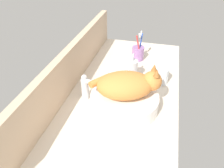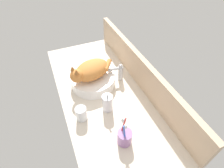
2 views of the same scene
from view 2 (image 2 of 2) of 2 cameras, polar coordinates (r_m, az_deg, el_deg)
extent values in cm
cube|color=beige|center=(122.36, -2.75, -3.26)|extent=(131.25, 57.82, 4.00)
cube|color=#CCAD8C|center=(122.43, 9.03, 4.47)|extent=(131.25, 3.60, 21.70)
cylinder|color=white|center=(124.65, -6.21, 1.37)|extent=(31.25, 31.25, 7.64)
ellipsoid|color=orange|center=(118.55, -6.56, 4.68)|extent=(24.32, 29.22, 11.00)
sphere|color=orange|center=(112.98, -11.40, 2.63)|extent=(8.80, 8.80, 8.80)
cone|color=#A4632D|center=(107.67, -11.59, 3.97)|extent=(2.80, 2.80, 3.20)
cone|color=#A4632D|center=(110.75, -12.85, 5.04)|extent=(2.80, 2.80, 3.20)
cylinder|color=orange|center=(120.83, -1.45, 6.18)|extent=(10.76, 9.09, 3.20)
cylinder|color=silver|center=(126.84, 2.78, 3.54)|extent=(3.60, 3.60, 11.00)
cylinder|color=silver|center=(122.57, 0.61, 4.89)|extent=(3.53, 10.21, 2.20)
sphere|color=silver|center=(122.59, 2.89, 5.91)|extent=(2.80, 2.80, 2.80)
cylinder|color=silver|center=(106.77, -1.49, -6.22)|extent=(6.26, 6.26, 11.59)
cylinder|color=silver|center=(101.33, -1.57, -3.63)|extent=(1.20, 1.20, 2.80)
cylinder|color=silver|center=(99.54, -1.33, -3.56)|extent=(2.20, 1.00, 1.00)
cylinder|color=#996BA8|center=(95.85, 4.13, -16.98)|extent=(7.71, 7.71, 8.52)
cylinder|color=#D13838|center=(92.68, 3.35, -14.61)|extent=(1.76, 4.37, 16.85)
cube|color=white|center=(85.53, 3.58, -11.67)|extent=(1.33, 1.28, 2.57)
cylinder|color=blue|center=(90.97, 4.17, -16.51)|extent=(1.88, 2.50, 17.03)
cube|color=white|center=(83.67, 4.48, -13.66)|extent=(1.34, 1.02, 2.53)
cylinder|color=white|center=(105.12, -9.98, -9.48)|extent=(6.60, 6.60, 8.93)
cylinder|color=silver|center=(107.02, -9.82, -10.23)|extent=(5.81, 5.81, 4.19)
camera|label=1|loc=(1.67, -23.94, 34.66)|focal=35.00mm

